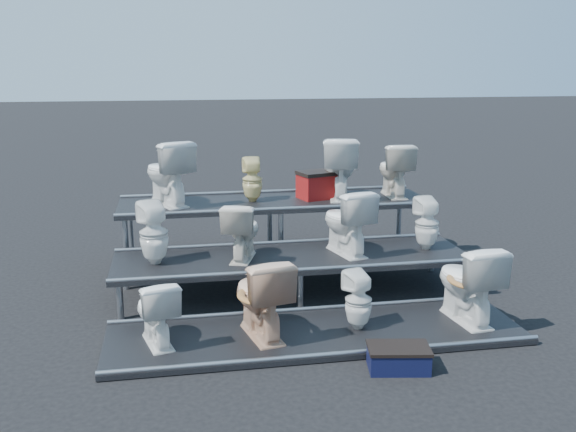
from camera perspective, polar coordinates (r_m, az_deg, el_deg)
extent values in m
plane|color=black|center=(7.80, 0.39, -6.80)|extent=(80.00, 80.00, 0.00)
cube|color=black|center=(6.61, 2.53, -10.41)|extent=(4.20, 1.20, 0.06)
cube|color=black|center=(7.72, 0.40, -5.20)|extent=(4.20, 1.20, 0.46)
cube|color=black|center=(8.89, -1.17, -1.32)|extent=(4.20, 1.20, 0.86)
imported|color=white|center=(6.33, -11.67, -8.28)|extent=(0.52, 0.72, 0.66)
imported|color=tan|center=(6.35, -2.44, -7.12)|extent=(0.62, 0.89, 0.83)
imported|color=white|center=(6.59, 6.27, -7.45)|extent=(0.34, 0.34, 0.60)
imported|color=white|center=(6.96, 15.64, -5.66)|extent=(0.56, 0.88, 0.85)
imported|color=white|center=(7.43, -11.85, -1.49)|extent=(0.41, 0.42, 0.72)
imported|color=silver|center=(7.47, -4.11, -1.30)|extent=(0.57, 0.75, 0.68)
imported|color=white|center=(7.69, 5.20, -0.47)|extent=(0.62, 0.86, 0.79)
imported|color=white|center=(8.04, 12.25, -0.65)|extent=(0.31, 0.31, 0.65)
imported|color=white|center=(8.60, -10.68, 3.81)|extent=(0.79, 0.97, 0.86)
imported|color=beige|center=(8.69, -3.19, 3.25)|extent=(0.27, 0.28, 0.60)
imported|color=white|center=(8.90, 4.60, 4.31)|extent=(0.64, 0.92, 0.86)
imported|color=silver|center=(9.14, 9.43, 4.09)|extent=(0.45, 0.76, 0.75)
cube|color=maroon|center=(8.91, 2.54, 2.63)|extent=(0.54, 0.48, 0.33)
cube|color=black|center=(6.01, 9.78, -12.46)|extent=(0.58, 0.41, 0.19)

